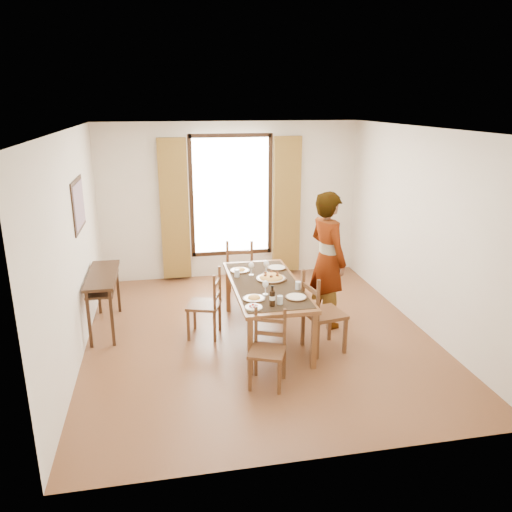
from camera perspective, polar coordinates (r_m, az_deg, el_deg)
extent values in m
plane|color=#4D2D18|center=(6.82, 0.29, -8.97)|extent=(5.00, 5.00, 0.00)
cube|color=silver|center=(8.74, -2.89, 6.28)|extent=(4.50, 0.10, 2.70)
cube|color=silver|center=(4.06, 7.23, -7.18)|extent=(4.50, 0.10, 2.70)
cube|color=silver|center=(6.32, -20.14, 0.89)|extent=(0.10, 5.00, 2.70)
cube|color=silver|center=(7.11, 18.41, 2.83)|extent=(0.10, 5.00, 2.70)
cube|color=white|center=(6.12, 0.33, 14.50)|extent=(4.50, 5.00, 0.04)
cube|color=white|center=(8.70, -2.87, 6.89)|extent=(1.30, 0.04, 2.00)
cube|color=olive|center=(8.60, -9.30, 5.21)|extent=(0.48, 0.10, 2.40)
cube|color=olive|center=(8.86, 3.52, 5.77)|extent=(0.48, 0.10, 2.40)
cube|color=black|center=(6.80, -19.65, 5.54)|extent=(0.02, 0.86, 0.66)
cube|color=#C65725|center=(6.80, -19.57, 5.55)|extent=(0.01, 0.76, 0.56)
cube|color=#331C11|center=(7.02, -17.18, -2.10)|extent=(0.38, 1.20, 0.04)
cube|color=#331C11|center=(7.06, -17.09, -3.02)|extent=(0.34, 1.10, 0.03)
cube|color=#331C11|center=(6.67, -18.54, -6.96)|extent=(0.04, 0.04, 0.76)
cube|color=#331C11|center=(7.69, -17.56, -3.63)|extent=(0.04, 0.04, 0.76)
cube|color=#331C11|center=(6.64, -16.13, -6.86)|extent=(0.04, 0.04, 0.76)
cube|color=#331C11|center=(7.65, -15.48, -3.52)|extent=(0.04, 0.04, 0.76)
cube|color=brown|center=(6.50, 1.14, -3.39)|extent=(0.87, 1.97, 0.05)
cube|color=black|center=(6.49, 1.14, -3.16)|extent=(0.80, 1.81, 0.01)
cube|color=brown|center=(5.75, -0.68, -10.35)|extent=(0.06, 0.06, 0.70)
cube|color=brown|center=(7.42, -3.22, -3.80)|extent=(0.06, 0.06, 0.70)
cube|color=brown|center=(5.92, 6.63, -9.64)|extent=(0.06, 0.06, 0.70)
cube|color=brown|center=(7.55, 2.47, -3.41)|extent=(0.06, 0.06, 0.70)
cube|color=#522D1B|center=(6.66, -5.98, -5.58)|extent=(0.51, 0.51, 0.04)
cube|color=#522D1B|center=(6.95, -7.03, -6.61)|extent=(0.04, 0.04, 0.44)
cube|color=#522D1B|center=(6.87, -4.17, -6.79)|extent=(0.04, 0.04, 0.44)
cube|color=#522D1B|center=(6.64, -7.75, -7.82)|extent=(0.04, 0.04, 0.44)
cube|color=#522D1B|center=(6.56, -4.75, -8.02)|extent=(0.04, 0.04, 0.44)
cube|color=#522D1B|center=(6.70, -4.17, -3.17)|extent=(0.04, 0.04, 0.49)
cube|color=#522D1B|center=(6.38, -4.77, -4.27)|extent=(0.04, 0.04, 0.49)
cube|color=#522D1B|center=(6.57, -4.44, -4.50)|extent=(0.13, 0.34, 0.05)
cube|color=#522D1B|center=(6.51, -4.48, -3.07)|extent=(0.13, 0.34, 0.05)
cube|color=#522D1B|center=(7.92, -1.81, -1.51)|extent=(0.51, 0.51, 0.04)
cube|color=#522D1B|center=(8.17, -0.44, -2.63)|extent=(0.04, 0.04, 0.46)
cube|color=#522D1B|center=(7.82, -0.49, -3.56)|extent=(0.04, 0.04, 0.46)
cube|color=#522D1B|center=(8.19, -3.04, -2.62)|extent=(0.04, 0.04, 0.46)
cube|color=#522D1B|center=(7.84, -3.21, -3.55)|extent=(0.04, 0.04, 0.46)
cube|color=#522D1B|center=(7.65, -0.50, -0.16)|extent=(0.04, 0.04, 0.52)
cube|color=#522D1B|center=(7.67, -3.28, -0.15)|extent=(0.04, 0.04, 0.52)
cube|color=#522D1B|center=(7.69, -1.88, -0.89)|extent=(0.37, 0.10, 0.05)
cube|color=#522D1B|center=(7.63, -1.90, 0.44)|extent=(0.37, 0.10, 0.05)
cube|color=#522D1B|center=(5.54, 1.29, -10.89)|extent=(0.49, 0.49, 0.04)
cube|color=#522D1B|center=(5.53, -0.73, -13.34)|extent=(0.04, 0.04, 0.40)
cube|color=#522D1B|center=(5.80, -0.02, -11.75)|extent=(0.04, 0.04, 0.40)
cube|color=#522D1B|center=(5.48, 2.66, -13.68)|extent=(0.04, 0.04, 0.40)
cube|color=#522D1B|center=(5.75, 3.20, -12.05)|extent=(0.04, 0.04, 0.40)
cube|color=#522D1B|center=(5.62, -0.01, -7.91)|extent=(0.03, 0.03, 0.45)
cube|color=#522D1B|center=(5.57, 3.28, -8.18)|extent=(0.03, 0.03, 0.45)
cube|color=#522D1B|center=(5.63, 1.62, -8.87)|extent=(0.31, 0.15, 0.04)
cube|color=#522D1B|center=(5.56, 1.64, -7.38)|extent=(0.31, 0.15, 0.04)
cube|color=#522D1B|center=(6.31, 7.82, -6.54)|extent=(0.53, 0.53, 0.04)
cube|color=#522D1B|center=(6.35, 10.14, -8.91)|extent=(0.04, 0.04, 0.49)
cube|color=#522D1B|center=(6.17, 7.01, -9.58)|extent=(0.04, 0.04, 0.49)
cube|color=#522D1B|center=(6.65, 8.39, -7.57)|extent=(0.04, 0.04, 0.49)
cube|color=#522D1B|center=(6.48, 5.36, -8.15)|extent=(0.04, 0.04, 0.49)
cube|color=#522D1B|center=(5.95, 7.10, -5.17)|extent=(0.04, 0.04, 0.54)
cube|color=#522D1B|center=(6.27, 5.40, -3.92)|extent=(0.04, 0.04, 0.54)
cube|color=#522D1B|center=(6.15, 6.19, -5.47)|extent=(0.10, 0.39, 0.05)
cube|color=#522D1B|center=(6.08, 6.25, -3.77)|extent=(0.10, 0.39, 0.05)
imported|color=#9A9EA2|center=(6.88, 8.17, -0.42)|extent=(0.95, 0.84, 1.89)
cylinder|color=silver|center=(6.29, 4.82, -3.37)|extent=(0.07, 0.07, 0.10)
cylinder|color=silver|center=(6.71, -2.19, -1.96)|extent=(0.07, 0.07, 0.10)
cylinder|color=silver|center=(5.83, 2.75, -5.04)|extent=(0.07, 0.07, 0.10)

